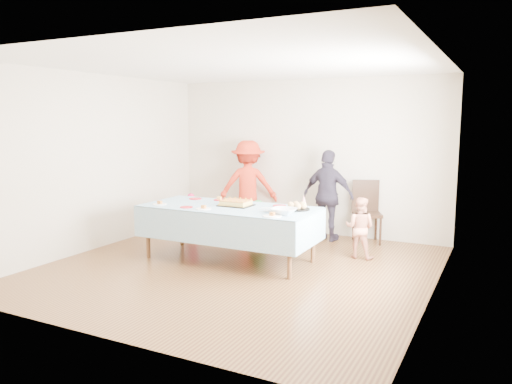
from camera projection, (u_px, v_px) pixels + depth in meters
ground at (238, 268)px, 6.79m from camera, size 5.00×5.00×0.00m
room_walls at (242, 137)px, 6.52m from camera, size 5.04×5.04×2.72m
party_table at (229, 210)px, 7.08m from camera, size 2.50×1.10×0.78m
birthday_cake at (236, 203)px, 7.12m from camera, size 0.46×0.35×0.08m
rolls_tray at (297, 207)px, 6.80m from camera, size 0.35×0.35×0.11m
punch_bowl at (284, 211)px, 6.47m from camera, size 0.34×0.34×0.08m
party_hat at (304, 201)px, 7.03m from camera, size 0.10×0.10×0.17m
fork_pile at (268, 210)px, 6.59m from camera, size 0.24×0.18×0.07m
plate_red_far_a at (195, 199)px, 7.73m from camera, size 0.19×0.19×0.01m
plate_red_far_b at (219, 200)px, 7.61m from camera, size 0.17×0.17×0.01m
plate_red_far_c at (238, 202)px, 7.40m from camera, size 0.17×0.17×0.01m
plate_red_far_d at (279, 206)px, 7.09m from camera, size 0.19×0.19×0.01m
plate_red_near at (186, 207)px, 6.98m from camera, size 0.18×0.18×0.01m
plate_white_left at (160, 204)px, 7.22m from camera, size 0.20×0.20×0.01m
plate_white_mid at (204, 209)px, 6.85m from camera, size 0.21×0.21×0.01m
plate_white_right at (272, 216)px, 6.33m from camera, size 0.24×0.24×0.01m
dining_chair at (366, 208)px, 8.21m from camera, size 0.58×0.58×1.01m
toddler_left at (191, 214)px, 8.66m from camera, size 0.32×0.27×0.74m
toddler_mid at (257, 225)px, 7.73m from camera, size 0.44×0.36×0.77m
toddler_right at (360, 228)px, 7.23m from camera, size 0.44×0.34×0.89m
adult_left at (248, 185)px, 9.07m from camera, size 1.21×0.97×1.63m
adult_right at (328, 196)px, 8.24m from camera, size 0.93×0.47×1.51m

